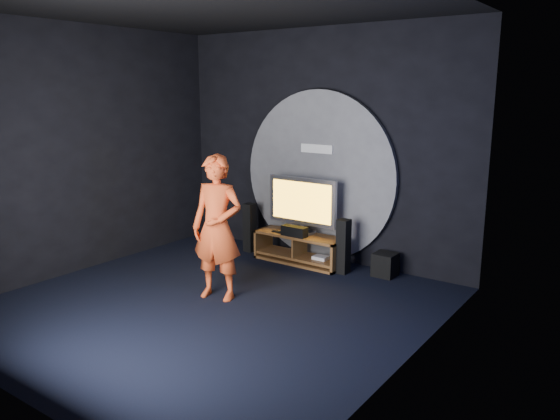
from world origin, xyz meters
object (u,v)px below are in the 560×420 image
object	(u,v)px
media_console	(300,250)
player	(217,228)
tower_speaker_right	(343,246)
subwoofer	(385,265)
tv	(302,203)
tower_speaker_left	(250,228)

from	to	relation	value
media_console	player	distance (m)	1.93
tower_speaker_right	subwoofer	bearing A→B (deg)	23.60
subwoofer	player	distance (m)	2.53
player	media_console	bearing A→B (deg)	74.11
media_console	tower_speaker_right	size ratio (longest dim) A/B	1.79
tv	tower_speaker_right	world-z (taller)	tv
media_console	tower_speaker_right	bearing A→B (deg)	-2.89
subwoofer	tower_speaker_left	bearing A→B (deg)	-175.99
tv	subwoofer	xyz separation A→B (m)	(1.33, 0.13, -0.75)
media_console	subwoofer	xyz separation A→B (m)	(1.32, 0.20, -0.03)
media_console	subwoofer	world-z (taller)	media_console
media_console	tv	bearing A→B (deg)	95.94
subwoofer	tv	bearing A→B (deg)	-174.28
media_console	tower_speaker_left	world-z (taller)	tower_speaker_left
tower_speaker_left	player	bearing A→B (deg)	-62.43
media_console	tower_speaker_left	size ratio (longest dim) A/B	1.79
media_console	tower_speaker_left	bearing A→B (deg)	177.89
media_console	player	xyz separation A→B (m)	(-0.05, -1.79, 0.72)
media_console	tower_speaker_right	distance (m)	0.80
subwoofer	player	xyz separation A→B (m)	(-1.37, -1.99, 0.75)
media_console	tv	xyz separation A→B (m)	(-0.01, 0.07, 0.72)
tower_speaker_left	tower_speaker_right	size ratio (longest dim) A/B	1.00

